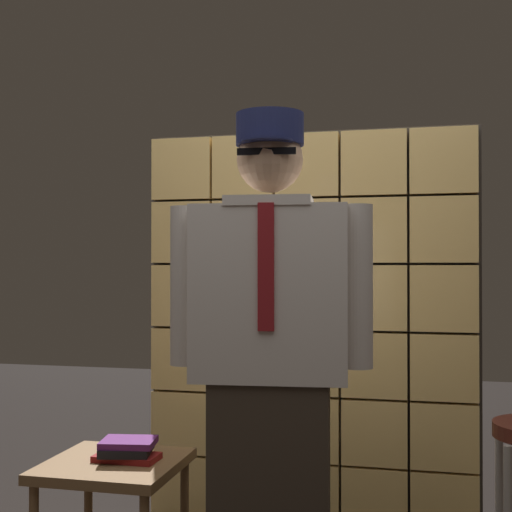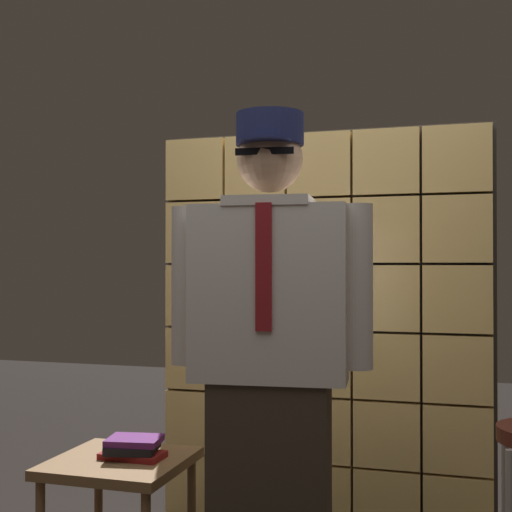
# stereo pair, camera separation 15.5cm
# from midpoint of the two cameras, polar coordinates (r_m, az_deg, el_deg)

# --- Properties ---
(glass_block_wall) EXTENTS (1.66, 0.10, 1.99)m
(glass_block_wall) POSITION_cam_midpoint_polar(r_m,az_deg,el_deg) (3.51, 2.98, -5.99)
(glass_block_wall) COLOR #F2C672
(glass_block_wall) RESTS_ON ground
(standing_person) EXTENTS (0.74, 0.33, 1.84)m
(standing_person) POSITION_cam_midpoint_polar(r_m,az_deg,el_deg) (2.53, -0.63, -8.41)
(standing_person) COLOR #382D23
(standing_person) RESTS_ON ground
(side_table) EXTENTS (0.52, 0.52, 0.52)m
(side_table) POSITION_cam_midpoint_polar(r_m,az_deg,el_deg) (2.98, -13.02, -17.17)
(side_table) COLOR brown
(side_table) RESTS_ON ground
(book_stack) EXTENTS (0.25, 0.22, 0.08)m
(book_stack) POSITION_cam_midpoint_polar(r_m,az_deg,el_deg) (2.95, -11.96, -15.14)
(book_stack) COLOR maroon
(book_stack) RESTS_ON side_table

